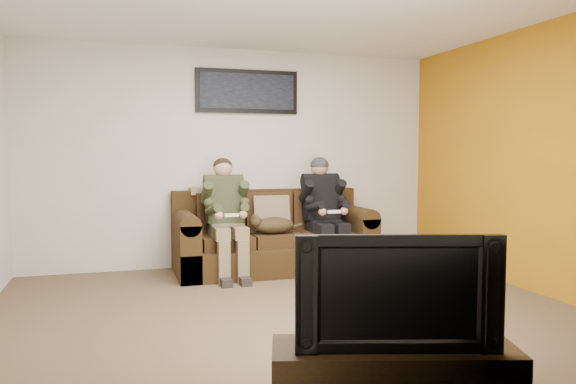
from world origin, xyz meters
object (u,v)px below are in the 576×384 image
object	(u,v)px
cat	(272,225)
framed_poster	(247,91)
person_left	(226,210)
tv_stand	(394,383)
person_right	(324,206)
television	(395,289)
sofa	(272,240)

from	to	relation	value
cat	framed_poster	bearing A→B (deg)	103.23
person_left	tv_stand	size ratio (longest dim) A/B	1.06
person_right	television	xyz separation A→B (m)	(-0.99, -3.59, -0.06)
television	framed_poster	bearing A→B (deg)	103.54
sofa	person_right	distance (m)	0.72
tv_stand	person_left	bearing A→B (deg)	109.13
sofa	tv_stand	distance (m)	3.81
sofa	tv_stand	bearing A→B (deg)	-96.19
person_left	framed_poster	size ratio (longest dim) A/B	1.04
cat	framed_poster	world-z (taller)	framed_poster
cat	television	size ratio (longest dim) A/B	0.65
television	person_left	bearing A→B (deg)	109.13
person_left	framed_poster	distance (m)	1.53
person_right	framed_poster	xyz separation A→B (m)	(-0.78, 0.57, 1.36)
person_right	sofa	bearing A→B (deg)	162.02
sofa	cat	distance (m)	0.30
sofa	television	world-z (taller)	television
person_left	person_right	world-z (taller)	person_right
tv_stand	person_right	bearing A→B (deg)	91.03
framed_poster	television	world-z (taller)	framed_poster
person_left	cat	distance (m)	0.55
person_left	person_right	xyz separation A→B (m)	(1.16, 0.00, 0.00)
person_right	television	bearing A→B (deg)	-105.39
cat	television	distance (m)	3.58
sofa	person_right	size ratio (longest dim) A/B	1.71
cat	tv_stand	bearing A→B (deg)	-95.64
sofa	television	xyz separation A→B (m)	(-0.41, -3.78, 0.33)
person_left	cat	xyz separation A→B (m)	(0.52, -0.03, -0.19)
person_right	tv_stand	world-z (taller)	person_right
person_left	television	distance (m)	3.60
person_left	tv_stand	xyz separation A→B (m)	(0.17, -3.59, -0.54)
framed_poster	television	xyz separation A→B (m)	(-0.21, -4.17, -1.42)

